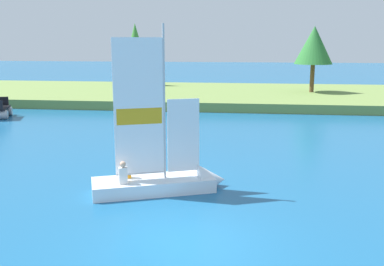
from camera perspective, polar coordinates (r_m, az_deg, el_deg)
The scene contains 5 objects.
ground_plane at distance 11.79m, azimuth -0.96°, elevation -14.09°, with size 200.00×200.00×0.00m, color #195684.
shore_bank at distance 39.98m, azimuth 4.90°, elevation 4.95°, with size 80.00×15.86×0.71m, color olive.
shoreline_tree_midleft at distance 45.66m, azimuth -7.41°, elevation 11.37°, with size 2.34×2.34×6.22m.
shoreline_tree_centre at distance 40.28m, azimuth 15.62°, elevation 10.95°, with size 3.31×3.31×5.75m.
sailboat at distance 15.50m, azimuth -2.48°, elevation -5.86°, with size 4.89×2.96×6.14m.
Camera 1 is at (1.50, -10.49, 5.17)m, focal length 40.88 mm.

